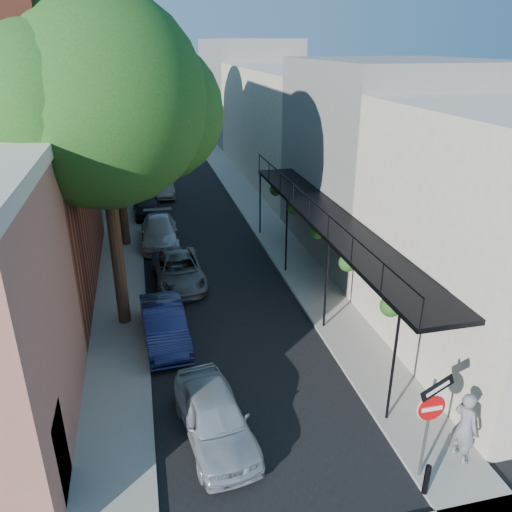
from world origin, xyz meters
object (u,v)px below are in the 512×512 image
oak_mid (120,103)px  parked_car_a (215,417)px  bollard (427,480)px  oak_far (121,67)px  parked_car_c (179,270)px  pedestrian (465,427)px  sign_post (431,412)px  parked_car_g (143,169)px  parked_car_b (164,325)px  parked_car_e (147,205)px  parked_car_d (159,232)px  parked_car_f (163,186)px  oak_near (114,104)px

oak_mid → parked_car_a: 16.21m
bollard → oak_far: 28.58m
parked_car_c → pedestrian: (5.91, -11.73, 0.48)m
sign_post → parked_car_g: (-5.76, 31.35, -1.41)m
parked_car_b → parked_car_e: bearing=87.3°
parked_car_b → parked_car_c: 4.61m
oak_mid → parked_car_b: size_ratio=2.54×
sign_post → parked_car_b: 9.43m
parked_car_e → sign_post: bearing=-76.3°
parked_car_a → parked_car_e: 19.26m
oak_far → pedestrian: bearing=-73.4°
sign_post → parked_car_c: size_ratio=0.67×
parked_car_b → parked_car_d: 9.41m
bollard → oak_mid: size_ratio=0.08×
parked_car_a → parked_car_d: parked_car_a is taller
parked_car_f → parked_car_g: 5.58m
parked_car_e → oak_mid: bearing=-101.6°
oak_near → parked_car_c: bearing=55.8°
parked_car_d → parked_car_f: (0.69, 9.01, -0.01)m
parked_car_b → parked_car_a: bearing=-82.2°
parked_car_d → pedestrian: bearing=-67.4°
parked_car_f → parked_car_b: bearing=-94.2°
parked_car_f → pedestrian: 26.26m
oak_mid → oak_far: (0.06, 9.04, 1.20)m
parked_car_a → parked_car_d: size_ratio=0.89×
oak_near → oak_far: bearing=90.0°
oak_far → parked_car_c: bearing=-82.7°
parked_car_c → parked_car_d: 4.91m
parked_car_b → oak_far: bearing=89.4°
oak_mid → parked_car_e: bearing=79.6°
parked_car_b → parked_car_g: bearing=86.9°
parked_car_c → parked_car_g: size_ratio=0.98×
sign_post → bollard: sign_post is taller
bollard → parked_car_a: (-4.41, 2.97, 0.16)m
oak_far → parked_car_b: oak_far is taller
bollard → parked_car_f: parked_car_f is taller
sign_post → parked_car_d: size_ratio=0.66×
bollard → oak_mid: oak_mid is taller
oak_far → parked_car_g: size_ratio=2.64×
bollard → parked_car_d: (-5.09, 17.37, 0.13)m
sign_post → bollard: (-0.16, -0.47, -1.52)m
oak_near → parked_car_g: size_ratio=2.54×
bollard → parked_car_b: bearing=124.2°
parked_car_c → parked_car_f: (0.12, 13.89, 0.03)m
sign_post → oak_near: bearing=125.1°
bollard → parked_car_g: (-5.60, 31.82, 0.11)m
oak_far → parked_car_e: size_ratio=3.07×
parked_car_e → bollard: bearing=-77.0°
oak_mid → parked_car_b: 11.72m
sign_post → oak_far: oak_far is taller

